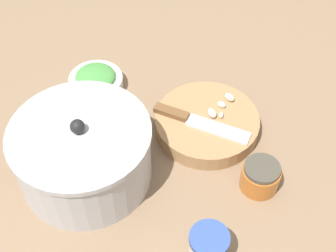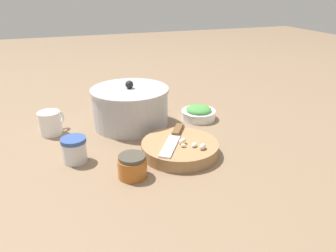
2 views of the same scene
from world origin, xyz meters
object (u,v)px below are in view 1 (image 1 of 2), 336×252
at_px(cutting_board, 207,123).
at_px(herb_bowl, 96,81).
at_px(spice_jar, 208,247).
at_px(stock_pot, 84,155).
at_px(chef_knife, 195,121).
at_px(honey_jar, 260,177).
at_px(garlic_cloves, 220,106).

xyz_separation_m(cutting_board, herb_bowl, (0.17, 0.24, 0.01)).
xyz_separation_m(cutting_board, spice_jar, (-0.30, 0.06, 0.02)).
bearing_deg(cutting_board, spice_jar, 168.77).
relative_size(spice_jar, stock_pot, 0.27).
height_order(herb_bowl, spice_jar, spice_jar).
distance_m(chef_knife, herb_bowl, 0.28).
distance_m(cutting_board, stock_pot, 0.29).
distance_m(cutting_board, honey_jar, 0.18).
xyz_separation_m(spice_jar, honey_jar, (0.14, -0.14, -0.01)).
bearing_deg(herb_bowl, chef_knife, -130.54).
xyz_separation_m(herb_bowl, spice_jar, (-0.47, -0.18, 0.01)).
bearing_deg(cutting_board, chef_knife, 106.49).
bearing_deg(stock_pot, chef_knife, -71.48).
xyz_separation_m(honey_jar, stock_pot, (0.08, 0.35, 0.04)).
relative_size(chef_knife, honey_jar, 2.55).
relative_size(honey_jar, stock_pot, 0.28).
xyz_separation_m(cutting_board, honey_jar, (-0.17, -0.08, 0.01)).
xyz_separation_m(garlic_cloves, herb_bowl, (0.15, 0.27, -0.02)).
relative_size(herb_bowl, stock_pot, 0.47).
bearing_deg(honey_jar, garlic_cloves, 12.40).
bearing_deg(honey_jar, herb_bowl, 43.07).
relative_size(garlic_cloves, herb_bowl, 0.57).
bearing_deg(herb_bowl, cutting_board, -125.54).
bearing_deg(garlic_cloves, herb_bowl, 61.46).
relative_size(chef_knife, stock_pot, 0.73).
bearing_deg(cutting_board, herb_bowl, 54.46).
bearing_deg(spice_jar, herb_bowl, 20.67).
xyz_separation_m(chef_knife, garlic_cloves, (0.03, -0.06, 0.00)).
bearing_deg(chef_knife, spice_jar, 26.82).
xyz_separation_m(chef_knife, spice_jar, (-0.29, 0.03, -0.00)).
bearing_deg(chef_knife, garlic_cloves, 148.83).
relative_size(chef_knife, spice_jar, 2.71).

